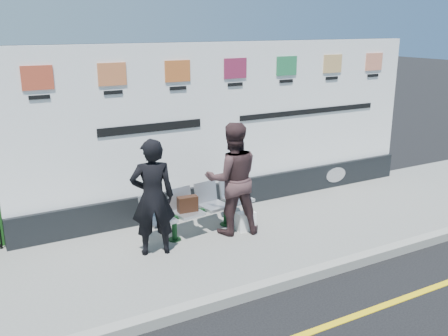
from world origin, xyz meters
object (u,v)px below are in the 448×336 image
Objects in this scene: billboard at (233,137)px; woman_left at (153,197)px; woman_right at (232,179)px; bench at (201,220)px.

billboard is 2.45m from woman_left.
woman_right is (-0.65, -1.13, -0.39)m from billboard.
woman_right is (1.41, 0.12, 0.04)m from woman_left.
woman_right is (0.45, -0.23, 0.70)m from bench.
bench is 0.87m from woman_right.
billboard is 1.37m from woman_right.
woman_left is (-2.06, -1.26, -0.42)m from billboard.
woman_left is at bearing 20.77° from woman_right.
woman_left is (-0.95, -0.35, 0.67)m from bench.
woman_right reaches higher than bench.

